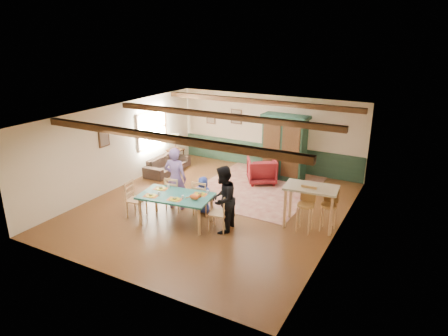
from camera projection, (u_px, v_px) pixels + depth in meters
The scene contains 35 objects.
floor at pixel (214, 207), 11.57m from camera, with size 8.00×8.00×0.00m, color #4E2C16.
wall_back at pixel (268, 132), 14.45m from camera, with size 7.00×0.02×2.70m, color beige.
wall_left at pixel (118, 146), 12.71m from camera, with size 0.02×8.00×2.70m, color beige.
wall_right at pixel (340, 185), 9.55m from camera, with size 0.02×8.00×2.70m, color beige.
ceiling at pixel (213, 115), 10.69m from camera, with size 7.00×8.00×0.02m, color white.
wainscot_back at pixel (267, 156), 14.73m from camera, with size 6.95×0.03×0.90m, color #1F392A.
ceiling_beam_front at pixel (161, 137), 8.81m from camera, with size 6.95×0.16×0.16m, color #331E0E.
ceiling_beam_mid at pixel (220, 116), 11.05m from camera, with size 6.95×0.16×0.16m, color #331E0E.
ceiling_beam_back at pixel (258, 102), 13.21m from camera, with size 6.95×0.16×0.16m, color #331E0E.
window_left at pixel (152, 129), 14.04m from camera, with size 0.06×1.60×1.30m, color white, non-canonical shape.
picture_left_wall at pixel (104, 138), 12.07m from camera, with size 0.04×0.42×0.52m, color gray, non-canonical shape.
picture_back_a at pixel (236, 117), 14.86m from camera, with size 0.45×0.04×0.55m, color gray, non-canonical shape.
picture_back_b at pixel (211, 118), 15.41m from camera, with size 0.38×0.04×0.48m, color gray, non-canonical shape.
dining_table at pixel (176, 209), 10.50m from camera, with size 1.89×1.05×0.79m, color #1F655D, non-canonical shape.
dining_chair_far_left at pixel (175, 193), 11.27m from camera, with size 0.44×0.46×1.00m, color tan, non-canonical shape.
dining_chair_far_right at pixel (202, 197), 11.00m from camera, with size 0.44×0.46×1.00m, color tan, non-canonical shape.
dining_chair_end_left at pixel (136, 199), 10.85m from camera, with size 0.44×0.46×1.00m, color tan, non-canonical shape.
dining_chair_end_right at pixel (219, 212), 10.07m from camera, with size 0.44×0.46×1.00m, color tan, non-canonical shape.
person_man at pixel (175, 178), 11.21m from camera, with size 0.66×0.43×1.81m, color #7B5EA1.
person_woman at pixel (223, 199), 9.92m from camera, with size 0.84×0.65×1.73m, color black.
person_child at pixel (203, 195), 11.06m from camera, with size 0.51×0.33×1.05m, color #2A40A8.
cat at pixel (194, 196), 10.06m from camera, with size 0.38×0.15×0.19m, color #DC5C26, non-canonical shape.
place_setting_near_left at pixel (151, 194), 10.31m from camera, with size 0.42×0.31×0.11m, color gold, non-canonical shape.
place_setting_near_center at pixel (175, 198), 10.09m from camera, with size 0.42×0.31×0.11m, color gold, non-canonical shape.
place_setting_far_left at pixel (161, 187), 10.77m from camera, with size 0.42×0.31×0.11m, color gold, non-canonical shape.
place_setting_far_right at pixel (200, 193), 10.40m from camera, with size 0.42×0.31×0.11m, color gold, non-canonical shape.
area_rug at pixel (257, 188), 12.95m from camera, with size 3.48×4.14×0.01m, color #CAB192.
armoire at pixel (284, 147), 13.44m from camera, with size 1.57×0.63×2.22m, color #122E22.
armchair at pixel (262, 170), 13.29m from camera, with size 0.91×0.94×0.85m, color #531018.
sofa at pixel (167, 164), 14.35m from camera, with size 1.96×0.77×0.57m, color #362922.
end_table at pixel (176, 157), 15.03m from camera, with size 0.52×0.52×0.64m, color #331E0E, non-canonical shape.
table_lamp at pixel (175, 142), 14.83m from camera, with size 0.32×0.32×0.58m, color beige, non-canonical shape.
counter_table at pixel (310, 207), 10.25m from camera, with size 1.33×0.78×1.11m, color beige, non-canonical shape.
bar_stool_left at pixel (305, 210), 9.99m from camera, with size 0.41×0.46×1.17m, color #B28245, non-canonical shape.
bar_stool_right at pixel (328, 210), 10.05m from camera, with size 0.39×0.43×1.11m, color #B28245, non-canonical shape.
Camera 1 is at (5.31, -9.14, 4.85)m, focal length 32.00 mm.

